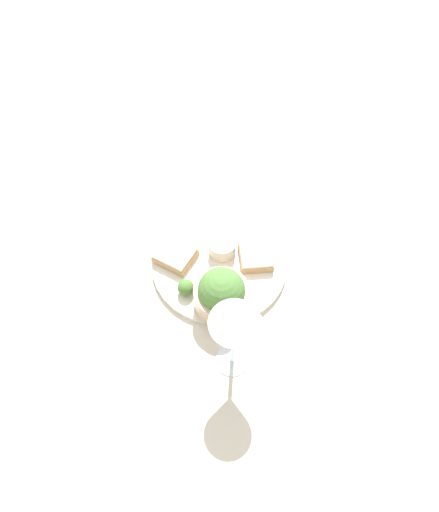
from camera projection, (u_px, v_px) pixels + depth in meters
The scene contains 8 objects.
ground_plane at pixel (219, 264), 0.89m from camera, with size 4.00×4.00×0.00m, color beige.
dinner_plate at pixel (219, 263), 0.88m from camera, with size 0.30×0.30×0.01m.
salad_bowl at pixel (221, 293), 0.79m from camera, with size 0.11×0.11×0.10m.
sauce_ramekin at pixel (222, 247), 0.87m from camera, with size 0.06×0.06×0.04m.
cheese_toast_near at pixel (175, 255), 0.87m from camera, with size 0.10×0.10×0.03m.
cheese_toast_far at pixel (256, 256), 0.87m from camera, with size 0.10×0.10×0.03m.
wine_glass at pixel (234, 335), 0.66m from camera, with size 0.09×0.09×0.18m.
garnish at pixel (186, 288), 0.82m from camera, with size 0.03×0.03×0.03m.
Camera 1 is at (-0.37, 0.29, 0.76)m, focal length 28.00 mm.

